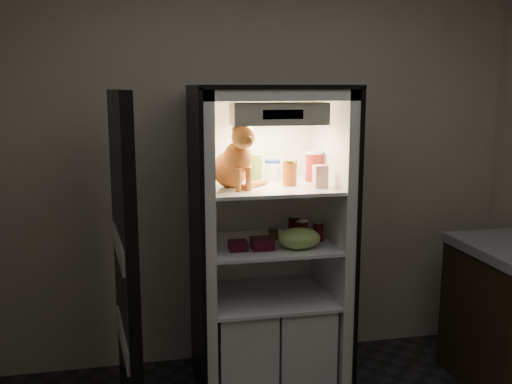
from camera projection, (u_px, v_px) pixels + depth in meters
room_shell at (355, 156)px, 2.03m from camera, size 3.60×3.60×3.60m
refrigerator at (267, 263)px, 3.52m from camera, size 0.90×0.72×1.88m
fridge_door at (125, 269)px, 3.02m from camera, size 0.15×0.87×1.85m
tabby_cat at (234, 162)px, 3.25m from camera, size 0.37×0.40×0.40m
parmesan_shaker at (257, 169)px, 3.43m from camera, size 0.07×0.07×0.17m
mayo_tub at (272, 170)px, 3.52m from camera, size 0.09×0.09×0.13m
salsa_jar at (290, 173)px, 3.35m from camera, size 0.09×0.09×0.15m
pepper_jar at (314, 166)px, 3.51m from camera, size 0.11×0.11×0.18m
cream_carton at (320, 176)px, 3.28m from camera, size 0.08×0.08×0.13m
soda_can_a at (294, 226)px, 3.56m from camera, size 0.07×0.07×0.13m
soda_can_b at (318, 231)px, 3.46m from camera, size 0.06×0.06×0.12m
soda_can_c at (302, 232)px, 3.43m from camera, size 0.07×0.07×0.13m
condiment_jar at (273, 233)px, 3.50m from camera, size 0.06×0.06×0.08m
grape_bag at (299, 238)px, 3.29m from camera, size 0.25×0.18×0.12m
berry_box_left at (238, 246)px, 3.27m from camera, size 0.11×0.11×0.05m
berry_box_right at (262, 244)px, 3.29m from camera, size 0.13×0.13×0.06m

